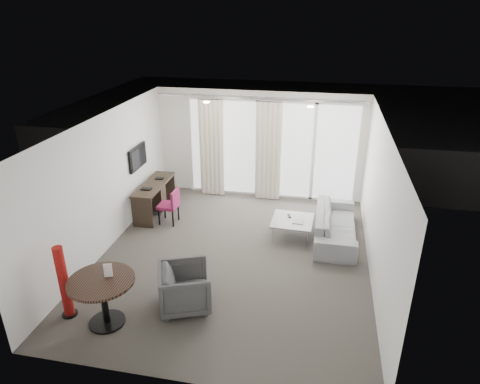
% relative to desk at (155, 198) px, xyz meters
% --- Properties ---
extents(floor, '(5.00, 6.00, 0.00)m').
position_rel_desk_xyz_m(floor, '(2.17, -1.50, -0.36)').
color(floor, '#45403A').
rests_on(floor, ground).
extents(ceiling, '(5.00, 6.00, 0.00)m').
position_rel_desk_xyz_m(ceiling, '(2.17, -1.50, 2.24)').
color(ceiling, white).
rests_on(ceiling, ground).
extents(wall_left, '(0.00, 6.00, 2.60)m').
position_rel_desk_xyz_m(wall_left, '(-0.33, -1.50, 0.94)').
color(wall_left, silver).
rests_on(wall_left, ground).
extents(wall_right, '(0.00, 6.00, 2.60)m').
position_rel_desk_xyz_m(wall_right, '(4.67, -1.50, 0.94)').
color(wall_right, silver).
rests_on(wall_right, ground).
extents(wall_front, '(5.00, 0.00, 2.60)m').
position_rel_desk_xyz_m(wall_front, '(2.17, -4.50, 0.94)').
color(wall_front, silver).
rests_on(wall_front, ground).
extents(window_panel, '(4.00, 0.02, 2.38)m').
position_rel_desk_xyz_m(window_panel, '(2.47, 1.48, 0.84)').
color(window_panel, white).
rests_on(window_panel, ground).
extents(window_frame, '(4.10, 0.06, 2.44)m').
position_rel_desk_xyz_m(window_frame, '(2.47, 1.47, 0.84)').
color(window_frame, white).
rests_on(window_frame, ground).
extents(curtain_left, '(0.60, 0.20, 2.38)m').
position_rel_desk_xyz_m(curtain_left, '(1.02, 1.32, 0.84)').
color(curtain_left, beige).
rests_on(curtain_left, ground).
extents(curtain_right, '(0.60, 0.20, 2.38)m').
position_rel_desk_xyz_m(curtain_right, '(2.42, 1.32, 0.84)').
color(curtain_right, beige).
rests_on(curtain_right, ground).
extents(curtain_track, '(4.80, 0.04, 0.04)m').
position_rel_desk_xyz_m(curtain_track, '(2.17, 1.32, 2.09)').
color(curtain_track, '#B2B2B7').
rests_on(curtain_track, ceiling).
extents(downlight_a, '(0.12, 0.12, 0.02)m').
position_rel_desk_xyz_m(downlight_a, '(1.27, 0.10, 2.23)').
color(downlight_a, '#FFE0B2').
rests_on(downlight_a, ceiling).
extents(downlight_b, '(0.12, 0.12, 0.02)m').
position_rel_desk_xyz_m(downlight_b, '(3.37, 0.10, 2.23)').
color(downlight_b, '#FFE0B2').
rests_on(downlight_b, ceiling).
extents(desk, '(0.48, 1.54, 0.72)m').
position_rel_desk_xyz_m(desk, '(0.00, 0.00, 0.00)').
color(desk, black).
rests_on(desk, floor).
extents(tv, '(0.05, 0.80, 0.50)m').
position_rel_desk_xyz_m(tv, '(-0.29, -0.05, 0.99)').
color(tv, black).
rests_on(tv, wall_left).
extents(desk_chair, '(0.45, 0.42, 0.79)m').
position_rel_desk_xyz_m(desk_chair, '(0.47, -0.39, 0.03)').
color(desk_chair, maroon).
rests_on(desk_chair, floor).
extents(round_table, '(1.02, 1.02, 0.78)m').
position_rel_desk_xyz_m(round_table, '(0.66, -3.66, 0.03)').
color(round_table, black).
rests_on(round_table, floor).
extents(menu_card, '(0.12, 0.06, 0.22)m').
position_rel_desk_xyz_m(menu_card, '(0.74, -3.56, 0.36)').
color(menu_card, white).
rests_on(menu_card, round_table).
extents(red_lamp, '(0.25, 0.25, 1.21)m').
position_rel_desk_xyz_m(red_lamp, '(0.01, -3.61, 0.24)').
color(red_lamp, maroon).
rests_on(red_lamp, floor).
extents(tub_armchair, '(1.01, 1.00, 0.72)m').
position_rel_desk_xyz_m(tub_armchair, '(1.72, -3.07, -0.00)').
color(tub_armchair, '#3D3D3D').
rests_on(tub_armchair, floor).
extents(coffee_table, '(0.86, 0.86, 0.37)m').
position_rel_desk_xyz_m(coffee_table, '(3.17, -0.46, -0.18)').
color(coffee_table, gray).
rests_on(coffee_table, floor).
extents(remote, '(0.09, 0.16, 0.02)m').
position_rel_desk_xyz_m(remote, '(3.09, -0.32, -0.00)').
color(remote, black).
rests_on(remote, coffee_table).
extents(magazine, '(0.25, 0.31, 0.02)m').
position_rel_desk_xyz_m(magazine, '(3.30, -0.50, -0.00)').
color(magazine, gray).
rests_on(magazine, coffee_table).
extents(sofa, '(0.81, 2.07, 0.60)m').
position_rel_desk_xyz_m(sofa, '(4.05, -0.35, -0.06)').
color(sofa, gray).
rests_on(sofa, floor).
extents(terrace_slab, '(5.60, 3.00, 0.12)m').
position_rel_desk_xyz_m(terrace_slab, '(2.47, 3.00, -0.42)').
color(terrace_slab, '#4D4D50').
rests_on(terrace_slab, ground).
extents(rattan_chair_a, '(0.55, 0.55, 0.77)m').
position_rel_desk_xyz_m(rattan_chair_a, '(2.94, 2.28, 0.03)').
color(rattan_chair_a, brown).
rests_on(rattan_chair_a, terrace_slab).
extents(rattan_chair_b, '(0.64, 0.64, 0.90)m').
position_rel_desk_xyz_m(rattan_chair_b, '(3.82, 3.03, 0.09)').
color(rattan_chair_b, brown).
rests_on(rattan_chair_b, terrace_slab).
extents(rattan_table, '(0.50, 0.50, 0.46)m').
position_rel_desk_xyz_m(rattan_table, '(3.91, 2.49, -0.13)').
color(rattan_table, brown).
rests_on(rattan_table, terrace_slab).
extents(balustrade, '(5.50, 0.06, 1.05)m').
position_rel_desk_xyz_m(balustrade, '(2.47, 4.45, 0.14)').
color(balustrade, '#B2B2B7').
rests_on(balustrade, terrace_slab).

